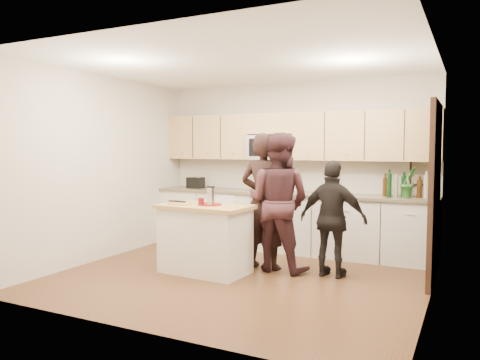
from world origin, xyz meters
The scene contains 21 objects.
floor centered at (0.00, 0.00, 0.00)m, with size 4.50×4.50×0.00m, color #51301B.
room_shell centered at (0.00, 0.00, 1.73)m, with size 4.52×4.02×2.71m.
back_cabinetry centered at (0.00, 1.69, 0.47)m, with size 4.50×0.66×0.94m.
upper_cabinetry centered at (0.03, 1.83, 1.84)m, with size 4.50×0.33×0.75m.
microwave centered at (-0.31, 1.80, 1.65)m, with size 0.76×0.41×0.40m.
doorway centered at (2.23, 0.90, 1.16)m, with size 0.06×1.25×2.20m.
framed_picture centered at (1.95, 1.98, 1.28)m, with size 0.30×0.03×0.38m.
dish_towel centered at (-0.95, 1.50, 0.80)m, with size 0.34×0.60×0.48m.
island centered at (-0.50, -0.03, 0.45)m, with size 1.24×0.77×0.90m.
red_plate centered at (-0.43, -0.03, 0.91)m, with size 0.31×0.31×0.02m, color maroon.
box_grater centered at (-0.39, -0.07, 1.04)m, with size 0.08×0.07×0.24m.
drink_glass centered at (-0.54, -0.06, 0.95)m, with size 0.08×0.08×0.09m, color maroon.
cutting_board centered at (-0.80, -0.16, 0.91)m, with size 0.26×0.17×0.02m, color #B18B49.
tongs centered at (-0.92, -0.05, 0.92)m, with size 0.27×0.03×0.02m, color black.
knife centered at (-0.86, -0.18, 0.92)m, with size 0.19×0.02×0.01m, color silver.
toaster centered at (-1.70, 1.67, 1.04)m, with size 0.27×0.20×0.19m.
bottle_cluster centered at (1.76, 1.72, 1.12)m, with size 0.63×0.28×0.40m.
orchid centered at (1.81, 1.72, 1.16)m, with size 0.24×0.19×0.43m, color #357F33.
woman_left centered at (0.11, 0.52, 0.92)m, with size 0.67×0.44×1.85m, color black.
woman_center centered at (0.32, 0.52, 0.92)m, with size 0.90×0.70×1.85m, color #32191C.
woman_right centered at (1.06, 0.53, 0.74)m, with size 0.87×0.36×1.49m, color black.
Camera 1 is at (2.63, -5.26, 1.65)m, focal length 35.00 mm.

